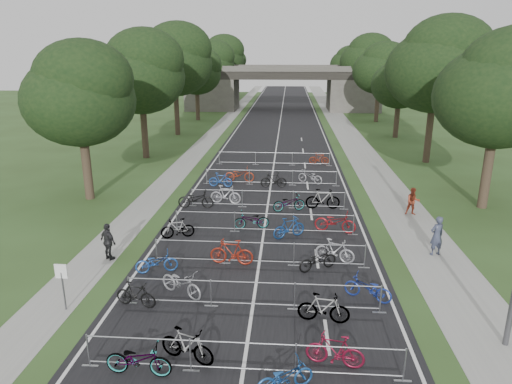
{
  "coord_description": "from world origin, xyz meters",
  "views": [
    {
      "loc": [
        1.2,
        -11.15,
        9.0
      ],
      "look_at": [
        -0.67,
        14.6,
        1.1
      ],
      "focal_mm": 32.0,
      "sensor_mm": 36.0,
      "label": 1
    }
  ],
  "objects_px": {
    "bike_0": "(139,359)",
    "pedestrian_b": "(413,202)",
    "pedestrian_a": "(437,236)",
    "park_sign": "(62,278)",
    "pedestrian_c": "(108,242)",
    "overpass_bridge": "(282,88)",
    "bike_2": "(285,377)",
    "bike_1": "(187,346)"
  },
  "relations": [
    {
      "from": "pedestrian_b",
      "to": "bike_1",
      "type": "bearing_deg",
      "value": -123.81
    },
    {
      "from": "overpass_bridge",
      "to": "park_sign",
      "type": "distance_m",
      "value": 62.41
    },
    {
      "from": "park_sign",
      "to": "pedestrian_b",
      "type": "distance_m",
      "value": 18.97
    },
    {
      "from": "pedestrian_b",
      "to": "pedestrian_c",
      "type": "xyz_separation_m",
      "value": [
        -15.21,
        -7.08,
        0.06
      ]
    },
    {
      "from": "bike_2",
      "to": "pedestrian_a",
      "type": "relative_size",
      "value": 0.91
    },
    {
      "from": "park_sign",
      "to": "pedestrian_c",
      "type": "height_order",
      "value": "park_sign"
    },
    {
      "from": "bike_1",
      "to": "pedestrian_a",
      "type": "height_order",
      "value": "pedestrian_a"
    },
    {
      "from": "bike_1",
      "to": "pedestrian_b",
      "type": "bearing_deg",
      "value": -15.97
    },
    {
      "from": "bike_0",
      "to": "pedestrian_b",
      "type": "bearing_deg",
      "value": -34.6
    },
    {
      "from": "overpass_bridge",
      "to": "pedestrian_c",
      "type": "xyz_separation_m",
      "value": [
        -6.8,
        -57.75,
        -2.67
      ]
    },
    {
      "from": "overpass_bridge",
      "to": "pedestrian_c",
      "type": "distance_m",
      "value": 58.22
    },
    {
      "from": "park_sign",
      "to": "pedestrian_a",
      "type": "relative_size",
      "value": 0.97
    },
    {
      "from": "overpass_bridge",
      "to": "pedestrian_a",
      "type": "distance_m",
      "value": 56.82
    },
    {
      "from": "bike_0",
      "to": "pedestrian_a",
      "type": "xyz_separation_m",
      "value": [
        11.08,
        9.08,
        0.42
      ]
    },
    {
      "from": "pedestrian_a",
      "to": "park_sign",
      "type": "bearing_deg",
      "value": 0.58
    },
    {
      "from": "bike_0",
      "to": "pedestrian_b",
      "type": "relative_size",
      "value": 1.23
    },
    {
      "from": "pedestrian_c",
      "to": "overpass_bridge",
      "type": "bearing_deg",
      "value": -63.2
    },
    {
      "from": "pedestrian_b",
      "to": "pedestrian_c",
      "type": "distance_m",
      "value": 16.78
    },
    {
      "from": "overpass_bridge",
      "to": "pedestrian_a",
      "type": "bearing_deg",
      "value": -81.81
    },
    {
      "from": "park_sign",
      "to": "bike_2",
      "type": "relative_size",
      "value": 1.06
    },
    {
      "from": "bike_2",
      "to": "pedestrian_a",
      "type": "distance_m",
      "value": 11.67
    },
    {
      "from": "bike_0",
      "to": "overpass_bridge",
      "type": "bearing_deg",
      "value": 0.79
    },
    {
      "from": "bike_0",
      "to": "pedestrian_a",
      "type": "bearing_deg",
      "value": -47.24
    },
    {
      "from": "bike_2",
      "to": "pedestrian_a",
      "type": "bearing_deg",
      "value": -61.75
    },
    {
      "from": "bike_2",
      "to": "pedestrian_c",
      "type": "distance_m",
      "value": 11.24
    },
    {
      "from": "bike_0",
      "to": "bike_1",
      "type": "bearing_deg",
      "value": -57.57
    },
    {
      "from": "overpass_bridge",
      "to": "pedestrian_a",
      "type": "height_order",
      "value": "overpass_bridge"
    },
    {
      "from": "park_sign",
      "to": "pedestrian_c",
      "type": "bearing_deg",
      "value": 90.0
    },
    {
      "from": "overpass_bridge",
      "to": "park_sign",
      "type": "relative_size",
      "value": 16.99
    },
    {
      "from": "bike_2",
      "to": "bike_0",
      "type": "bearing_deg",
      "value": 59.54
    },
    {
      "from": "park_sign",
      "to": "pedestrian_a",
      "type": "bearing_deg",
      "value": 21.36
    },
    {
      "from": "overpass_bridge",
      "to": "bike_2",
      "type": "height_order",
      "value": "overpass_bridge"
    },
    {
      "from": "bike_1",
      "to": "bike_2",
      "type": "distance_m",
      "value": 3.14
    },
    {
      "from": "pedestrian_a",
      "to": "pedestrian_c",
      "type": "xyz_separation_m",
      "value": [
        -14.88,
        -1.57,
        -0.08
      ]
    },
    {
      "from": "bike_0",
      "to": "bike_2",
      "type": "distance_m",
      "value": 4.24
    },
    {
      "from": "park_sign",
      "to": "bike_0",
      "type": "distance_m",
      "value": 5.07
    },
    {
      "from": "pedestrian_b",
      "to": "pedestrian_c",
      "type": "bearing_deg",
      "value": -152.71
    },
    {
      "from": "bike_1",
      "to": "pedestrian_c",
      "type": "bearing_deg",
      "value": 56.86
    },
    {
      "from": "overpass_bridge",
      "to": "pedestrian_b",
      "type": "bearing_deg",
      "value": -80.58
    },
    {
      "from": "overpass_bridge",
      "to": "bike_2",
      "type": "xyz_separation_m",
      "value": [
        1.23,
        -65.61,
        -3.08
      ]
    },
    {
      "from": "pedestrian_b",
      "to": "park_sign",
      "type": "bearing_deg",
      "value": -141.0
    },
    {
      "from": "bike_1",
      "to": "pedestrian_c",
      "type": "xyz_separation_m",
      "value": [
        -5.07,
        6.8,
        0.31
      ]
    }
  ]
}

